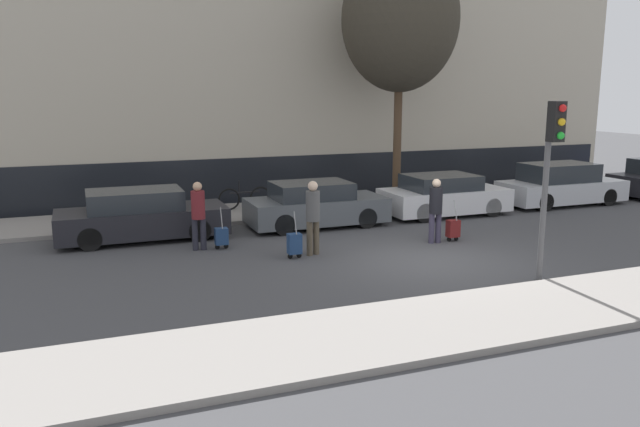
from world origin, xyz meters
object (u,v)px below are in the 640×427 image
trolley_center (294,244)px  parked_car_3 (561,185)px  trolley_left (221,236)px  pedestrian_center (313,213)px  parked_bicycle (245,198)px  parked_car_0 (141,216)px  trolley_right (453,229)px  pedestrian_left (198,212)px  traffic_light (551,155)px  bare_tree_near_crossing (400,19)px  pedestrian_right (436,207)px  parked_car_1 (315,205)px  parked_car_2 (443,196)px

trolley_center → parked_car_3: bearing=17.0°
trolley_center → trolley_left: bearing=133.3°
pedestrian_center → parked_bicycle: 5.82m
parked_bicycle → parked_car_0: bearing=-143.3°
pedestrian_center → parked_car_0: bearing=123.8°
parked_car_3 → trolley_right: 7.29m
pedestrian_left → parked_bicycle: 4.92m
trolley_left → parked_car_0: bearing=135.0°
parked_car_3 → parked_car_0: bearing=-179.7°
traffic_light → bare_tree_near_crossing: bare_tree_near_crossing is taller
traffic_light → parked_bicycle: size_ratio=2.12×
parked_car_3 → pedestrian_right: size_ratio=2.60×
trolley_center → parked_bicycle: size_ratio=0.65×
bare_tree_near_crossing → parked_car_1: bearing=-149.8°
trolley_left → trolley_center: bearing=-46.7°
parked_car_0 → trolley_right: (7.71, -3.20, -0.30)m
parked_car_0 → pedestrian_right: bearing=-23.9°
traffic_light → bare_tree_near_crossing: size_ratio=0.44×
trolley_left → parked_bicycle: bearing=68.3°
parked_car_1 → parked_bicycle: parked_car_1 is taller
pedestrian_right → traffic_light: size_ratio=0.45×
pedestrian_left → parked_bicycle: (2.30, 4.32, -0.49)m
parked_car_3 → parked_car_2: bearing=-179.1°
parked_bicycle → trolley_left: bearing=-111.7°
trolley_left → pedestrian_left: bearing=168.6°
parked_car_1 → parked_car_3: parked_car_3 is taller
trolley_left → parked_bicycle: size_ratio=0.61×
parked_car_2 → pedestrian_right: bearing=-125.4°
bare_tree_near_crossing → traffic_light: bearing=-98.8°
trolley_left → trolley_center: (1.43, -1.52, 0.03)m
pedestrian_left → traffic_light: bearing=150.6°
trolley_left → pedestrian_right: bearing=-14.6°
parked_car_1 → traffic_light: (2.47, -6.87, 2.05)m
parked_car_0 → trolley_left: bearing=-45.0°
bare_tree_near_crossing → pedestrian_right: bearing=-107.6°
parked_car_2 → trolley_center: (-6.20, -3.30, -0.26)m
parked_car_3 → pedestrian_right: bearing=-155.3°
parked_car_2 → pedestrian_right: (-2.26, -3.17, 0.35)m
pedestrian_center → bare_tree_near_crossing: bearing=29.9°
parked_car_2 → trolley_right: size_ratio=3.60×
trolley_center → trolley_right: trolley_center is taller
pedestrian_right → traffic_light: bearing=95.6°
pedestrian_right → trolley_left: bearing=-13.0°
parked_car_2 → trolley_center: bearing=-152.0°
parked_car_3 → traffic_light: (-6.80, -7.07, 1.99)m
parked_car_2 → pedestrian_center: 6.50m
trolley_left → bare_tree_near_crossing: (7.06, 3.92, 5.93)m
parked_car_3 → trolley_left: (-12.44, -1.85, -0.35)m
parked_car_2 → trolley_left: bearing=-166.9°
trolley_center → pedestrian_center: bearing=16.2°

